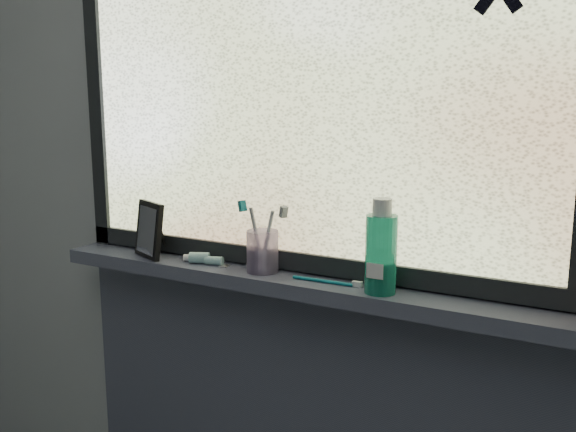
% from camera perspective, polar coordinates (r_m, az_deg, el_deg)
% --- Properties ---
extents(wall_back, '(3.00, 0.01, 2.50)m').
position_cam_1_polar(wall_back, '(1.67, 3.86, 2.52)').
color(wall_back, '#9EA3A8').
rests_on(wall_back, ground).
extents(windowsill, '(1.62, 0.14, 0.04)m').
position_cam_1_polar(windowsill, '(1.66, 2.66, -6.41)').
color(windowsill, '#43475A').
rests_on(windowsill, wall_back).
extents(window_pane, '(1.50, 0.01, 1.00)m').
position_cam_1_polar(window_pane, '(1.63, 3.65, 12.21)').
color(window_pane, silver).
rests_on(window_pane, wall_back).
extents(frame_bottom, '(1.60, 0.03, 0.05)m').
position_cam_1_polar(frame_bottom, '(1.68, 3.39, -4.35)').
color(frame_bottom, black).
rests_on(frame_bottom, windowsill).
extents(frame_left, '(0.05, 0.03, 1.10)m').
position_cam_1_polar(frame_left, '(2.07, -16.64, 11.52)').
color(frame_left, black).
rests_on(frame_left, wall_back).
extents(vanity_mirror, '(0.15, 0.11, 0.16)m').
position_cam_1_polar(vanity_mirror, '(1.90, -12.25, -1.20)').
color(vanity_mirror, black).
rests_on(vanity_mirror, windowsill).
extents(toothpaste_tube, '(0.18, 0.10, 0.03)m').
position_cam_1_polar(toothpaste_tube, '(1.81, -7.41, -3.77)').
color(toothpaste_tube, white).
rests_on(toothpaste_tube, windowsill).
extents(toothbrush_cup, '(0.11, 0.11, 0.11)m').
position_cam_1_polar(toothbrush_cup, '(1.71, -2.28, -3.16)').
color(toothbrush_cup, '#C0A7DD').
rests_on(toothbrush_cup, windowsill).
extents(toothbrush_lying, '(0.20, 0.03, 0.01)m').
position_cam_1_polar(toothbrush_lying, '(1.63, 3.06, -5.71)').
color(toothbrush_lying, '#0D6D7D').
rests_on(toothbrush_lying, windowsill).
extents(mouthwash_bottle, '(0.08, 0.08, 0.19)m').
position_cam_1_polar(mouthwash_bottle, '(1.54, 8.28, -2.67)').
color(mouthwash_bottle, '#1FA482').
rests_on(mouthwash_bottle, windowsill).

